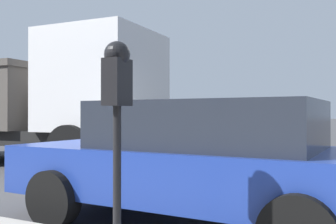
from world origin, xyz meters
TOP-DOWN VIEW (x-y plane):
  - ground_plane at (0.00, 0.00)m, footprint 220.00×220.00m
  - parking_meter at (-2.72, -0.85)m, footprint 0.21×0.19m
  - car_blue at (-0.94, -0.75)m, footprint 2.11×4.28m
  - dump_truck at (2.24, 5.54)m, footprint 2.97×7.75m

SIDE VIEW (x-z plane):
  - ground_plane at x=0.00m, z-range 0.00..0.00m
  - car_blue at x=-0.94m, z-range 0.04..1.45m
  - parking_meter at x=-2.72m, z-range 0.60..2.21m
  - dump_truck at x=2.24m, z-range 0.02..3.17m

